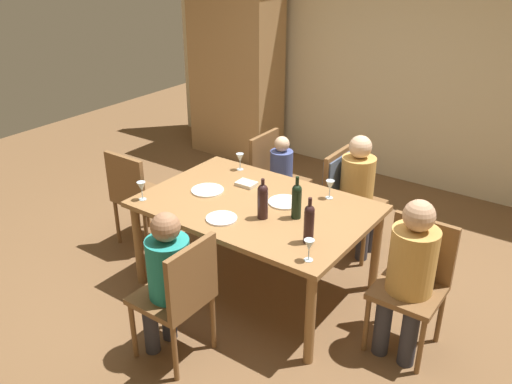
# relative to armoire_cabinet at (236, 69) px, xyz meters

# --- Properties ---
(ground_plane) EXTENTS (10.00, 10.00, 0.00)m
(ground_plane) POSITION_rel_armoire_cabinet_xyz_m (1.97, -2.33, -1.10)
(ground_plane) COLOR brown
(rear_room_partition) EXTENTS (6.40, 0.12, 2.70)m
(rear_room_partition) POSITION_rel_armoire_cabinet_xyz_m (1.97, 0.45, 0.25)
(rear_room_partition) COLOR beige
(rear_room_partition) RESTS_ON ground_plane
(armoire_cabinet) EXTENTS (1.18, 0.62, 2.18)m
(armoire_cabinet) POSITION_rel_armoire_cabinet_xyz_m (0.00, 0.00, 0.00)
(armoire_cabinet) COLOR #A87F51
(armoire_cabinet) RESTS_ON ground_plane
(dining_table) EXTENTS (1.74, 1.17, 0.75)m
(dining_table) POSITION_rel_armoire_cabinet_xyz_m (1.97, -2.33, -0.42)
(dining_table) COLOR olive
(dining_table) RESTS_ON ground_plane
(chair_near) EXTENTS (0.44, 0.44, 0.92)m
(chair_near) POSITION_rel_armoire_cabinet_xyz_m (2.06, -3.30, -0.56)
(chair_near) COLOR brown
(chair_near) RESTS_ON ground_plane
(chair_right_end) EXTENTS (0.44, 0.44, 0.92)m
(chair_right_end) POSITION_rel_armoire_cabinet_xyz_m (3.22, -2.25, -0.56)
(chair_right_end) COLOR brown
(chair_right_end) RESTS_ON ground_plane
(chair_far_right) EXTENTS (0.46, 0.44, 0.92)m
(chair_far_right) POSITION_rel_armoire_cabinet_xyz_m (2.24, -1.37, -0.50)
(chair_far_right) COLOR brown
(chair_far_right) RESTS_ON ground_plane
(chair_far_left) EXTENTS (0.44, 0.44, 0.92)m
(chair_far_left) POSITION_rel_armoire_cabinet_xyz_m (1.49, -1.37, -0.56)
(chair_far_left) COLOR brown
(chair_far_left) RESTS_ON ground_plane
(chair_left_end) EXTENTS (0.44, 0.44, 0.92)m
(chair_left_end) POSITION_rel_armoire_cabinet_xyz_m (0.72, -2.42, -0.56)
(chair_left_end) COLOR brown
(chair_left_end) RESTS_ON ground_plane
(person_woman_host) EXTENTS (0.33, 0.28, 1.08)m
(person_woman_host) POSITION_rel_armoire_cabinet_xyz_m (1.95, -3.30, -0.46)
(person_woman_host) COLOR #33333D
(person_woman_host) RESTS_ON ground_plane
(person_man_bearded) EXTENTS (0.31, 0.36, 1.14)m
(person_man_bearded) POSITION_rel_armoire_cabinet_xyz_m (3.22, -2.36, -0.44)
(person_man_bearded) COLOR #33333D
(person_man_bearded) RESTS_ON ground_plane
(person_man_guest) EXTENTS (0.34, 0.29, 1.11)m
(person_man_guest) POSITION_rel_armoire_cabinet_xyz_m (2.39, -1.37, -0.46)
(person_man_guest) COLOR #33333D
(person_man_guest) RESTS_ON ground_plane
(person_child_small) EXTENTS (0.25, 0.22, 0.94)m
(person_child_small) POSITION_rel_armoire_cabinet_xyz_m (1.60, -1.37, -0.54)
(person_child_small) COLOR #33333D
(person_child_small) RESTS_ON ground_plane
(wine_bottle_tall_green) EXTENTS (0.07, 0.07, 0.33)m
(wine_bottle_tall_green) POSITION_rel_armoire_cabinet_xyz_m (2.34, -2.35, -0.20)
(wine_bottle_tall_green) COLOR black
(wine_bottle_tall_green) RESTS_ON dining_table
(wine_bottle_dark_red) EXTENTS (0.08, 0.08, 0.31)m
(wine_bottle_dark_red) POSITION_rel_armoire_cabinet_xyz_m (2.14, -2.49, -0.20)
(wine_bottle_dark_red) COLOR black
(wine_bottle_dark_red) RESTS_ON dining_table
(wine_bottle_short_olive) EXTENTS (0.07, 0.07, 0.33)m
(wine_bottle_short_olive) POSITION_rel_armoire_cabinet_xyz_m (2.59, -2.59, -0.20)
(wine_bottle_short_olive) COLOR black
(wine_bottle_short_olive) RESTS_ON dining_table
(wine_glass_near_left) EXTENTS (0.07, 0.07, 0.15)m
(wine_glass_near_left) POSITION_rel_armoire_cabinet_xyz_m (2.38, -1.92, -0.24)
(wine_glass_near_left) COLOR silver
(wine_glass_near_left) RESTS_ON dining_table
(wine_glass_centre) EXTENTS (0.07, 0.07, 0.15)m
(wine_glass_centre) POSITION_rel_armoire_cabinet_xyz_m (1.47, -1.87, -0.24)
(wine_glass_centre) COLOR silver
(wine_glass_centre) RESTS_ON dining_table
(wine_glass_near_right) EXTENTS (0.07, 0.07, 0.15)m
(wine_glass_near_right) POSITION_rel_armoire_cabinet_xyz_m (1.21, -2.79, -0.24)
(wine_glass_near_right) COLOR silver
(wine_glass_near_right) RESTS_ON dining_table
(wine_glass_far) EXTENTS (0.07, 0.07, 0.15)m
(wine_glass_far) POSITION_rel_armoire_cabinet_xyz_m (2.70, -2.79, -0.24)
(wine_glass_far) COLOR silver
(wine_glass_far) RESTS_ON dining_table
(dinner_plate_host) EXTENTS (0.26, 0.26, 0.01)m
(dinner_plate_host) POSITION_rel_armoire_cabinet_xyz_m (2.14, -2.20, -0.34)
(dinner_plate_host) COLOR white
(dinner_plate_host) RESTS_ON dining_table
(dinner_plate_guest_left) EXTENTS (0.26, 0.26, 0.01)m
(dinner_plate_guest_left) POSITION_rel_armoire_cabinet_xyz_m (1.52, -2.38, -0.34)
(dinner_plate_guest_left) COLOR white
(dinner_plate_guest_left) RESTS_ON dining_table
(dinner_plate_guest_right) EXTENTS (0.23, 0.23, 0.01)m
(dinner_plate_guest_right) POSITION_rel_armoire_cabinet_xyz_m (1.91, -2.68, -0.34)
(dinner_plate_guest_right) COLOR white
(dinner_plate_guest_right) RESTS_ON dining_table
(folded_napkin) EXTENTS (0.16, 0.12, 0.03)m
(folded_napkin) POSITION_rel_armoire_cabinet_xyz_m (1.71, -2.11, -0.33)
(folded_napkin) COLOR beige
(folded_napkin) RESTS_ON dining_table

